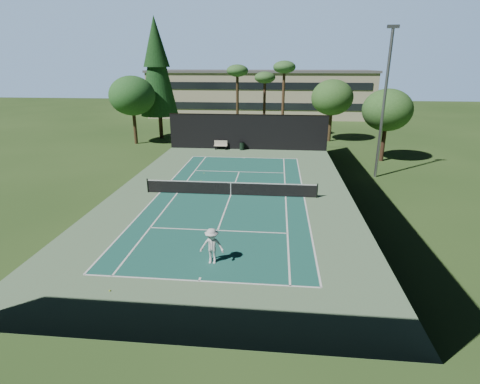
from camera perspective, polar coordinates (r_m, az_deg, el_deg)
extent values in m
plane|color=#2B491B|center=(28.19, -1.43, -0.47)|extent=(160.00, 160.00, 0.00)
cube|color=#5D7F59|center=(28.19, -1.43, -0.46)|extent=(18.00, 32.00, 0.01)
cube|color=#1B594D|center=(28.19, -1.43, -0.44)|extent=(10.97, 23.77, 0.01)
cube|color=white|center=(17.56, -6.27, -13.32)|extent=(10.97, 0.10, 0.01)
cube|color=white|center=(39.54, 0.67, 5.26)|extent=(10.97, 0.10, 0.01)
cube|color=white|center=(22.31, -3.43, -5.86)|extent=(8.23, 0.10, 0.01)
cube|color=white|center=(34.25, -0.12, 3.11)|extent=(8.23, 0.10, 0.01)
cube|color=white|center=(29.34, -12.12, -0.07)|extent=(0.10, 23.77, 0.01)
cube|color=white|center=(28.08, 9.76, -0.79)|extent=(0.10, 23.77, 0.01)
cube|color=white|center=(28.96, -9.53, -0.16)|extent=(0.10, 23.77, 0.01)
cube|color=white|center=(28.00, 6.96, -0.70)|extent=(0.10, 23.77, 0.01)
cube|color=white|center=(28.19, -1.43, -0.43)|extent=(0.10, 12.80, 0.01)
cube|color=white|center=(17.69, -6.17, -13.07)|extent=(0.10, 0.30, 0.01)
cube|color=white|center=(39.39, 0.66, 5.21)|extent=(0.10, 0.30, 0.01)
cylinder|color=black|center=(29.46, -13.89, 0.96)|extent=(0.10, 0.10, 1.10)
cylinder|color=black|center=(27.99, 11.68, 0.18)|extent=(0.10, 0.10, 1.10)
cube|color=black|center=(28.03, -1.43, 0.50)|extent=(12.80, 0.02, 0.92)
cube|color=white|center=(27.88, -1.44, 1.44)|extent=(12.80, 0.04, 0.07)
cube|color=white|center=(28.03, -1.43, 0.50)|extent=(0.05, 0.03, 0.92)
cube|color=black|center=(43.15, 1.17, 9.10)|extent=(18.00, 0.04, 4.00)
cube|color=black|center=(13.15, -10.31, -15.45)|extent=(18.00, 0.04, 4.00)
cube|color=black|center=(27.98, 17.18, 2.82)|extent=(0.04, 32.00, 4.00)
cube|color=black|center=(30.03, -18.80, 3.72)|extent=(0.04, 32.00, 4.00)
cube|color=black|center=(42.85, 1.18, 11.74)|extent=(18.00, 0.06, 0.06)
imported|color=silver|center=(18.51, -4.30, -8.23)|extent=(1.20, 0.69, 1.85)
sphere|color=#B8D22F|center=(17.72, -19.22, -14.01)|extent=(0.08, 0.08, 0.08)
sphere|color=#B4D430|center=(31.69, -5.96, 1.72)|extent=(0.07, 0.07, 0.07)
sphere|color=#B1D12F|center=(31.00, 2.65, 1.39)|extent=(0.06, 0.06, 0.06)
sphere|color=#E1ED36|center=(33.96, -5.51, 2.90)|extent=(0.07, 0.07, 0.07)
cube|color=beige|center=(43.39, -2.98, 7.05)|extent=(1.50, 0.45, 0.05)
cube|color=beige|center=(43.52, -2.95, 7.49)|extent=(1.50, 0.06, 0.55)
cube|color=black|center=(43.53, -3.76, 6.75)|extent=(0.06, 0.40, 0.42)
cube|color=black|center=(43.35, -2.19, 6.73)|extent=(0.06, 0.40, 0.42)
cylinder|color=black|center=(43.13, 0.30, 7.01)|extent=(0.52, 0.52, 0.90)
cylinder|color=black|center=(43.04, 0.30, 7.62)|extent=(0.56, 0.56, 0.05)
cylinder|color=#412A1C|center=(51.31, -11.98, 10.05)|extent=(0.50, 0.50, 3.60)
cone|color=#163E18|center=(50.75, -12.56, 18.10)|extent=(4.80, 4.80, 12.00)
cone|color=#133614|center=(50.82, -12.81, 21.48)|extent=(3.30, 3.30, 6.00)
cylinder|color=#42301C|center=(50.92, -0.39, 13.20)|extent=(0.36, 0.36, 8.55)
ellipsoid|color=#33622C|center=(50.67, -0.40, 18.01)|extent=(2.80, 2.80, 1.54)
cylinder|color=#42291C|center=(52.71, 3.73, 12.86)|extent=(0.36, 0.36, 7.65)
ellipsoid|color=#325C29|center=(52.45, 3.82, 17.02)|extent=(2.80, 2.80, 1.54)
cylinder|color=#4F3722|center=(49.63, 6.57, 13.19)|extent=(0.36, 0.36, 9.00)
ellipsoid|color=#32622C|center=(49.40, 6.78, 18.39)|extent=(2.80, 2.80, 1.54)
cylinder|color=#42311C|center=(49.44, 13.53, 9.57)|extent=(0.40, 0.40, 3.52)
ellipsoid|color=#2E5A23|center=(49.01, 13.87, 13.81)|extent=(5.12, 5.12, 4.35)
cylinder|color=#40281B|center=(40.59, 20.94, 6.74)|extent=(0.40, 0.40, 3.30)
ellipsoid|color=#2E5C23|center=(40.08, 21.52, 11.55)|extent=(4.80, 4.80, 4.08)
cylinder|color=#46321E|center=(48.23, -15.69, 9.30)|extent=(0.40, 0.40, 3.74)
ellipsoid|color=#235822|center=(47.78, -16.11, 13.92)|extent=(5.44, 5.44, 4.62)
cube|color=#B6AB8D|center=(72.66, 3.10, 14.67)|extent=(40.00, 12.00, 8.00)
cube|color=#59595B|center=(72.48, 3.16, 17.91)|extent=(40.50, 12.50, 0.40)
cube|color=black|center=(66.78, 2.83, 12.93)|extent=(38.00, 0.15, 1.20)
cube|color=black|center=(66.52, 2.88, 15.84)|extent=(38.00, 0.15, 1.20)
cylinder|color=gray|center=(33.70, 21.03, 11.99)|extent=(0.24, 0.24, 12.00)
cube|color=gray|center=(33.65, 22.33, 22.31)|extent=(0.90, 0.25, 0.25)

